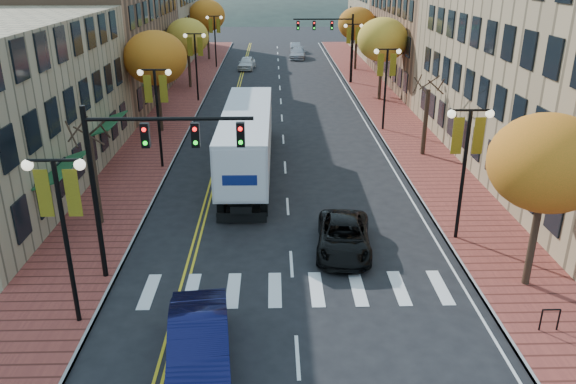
{
  "coord_description": "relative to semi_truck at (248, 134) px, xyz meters",
  "views": [
    {
      "loc": [
        -0.69,
        -16.54,
        11.59
      ],
      "look_at": [
        -0.07,
        6.56,
        2.2
      ],
      "focal_mm": 35.0,
      "sensor_mm": 36.0,
      "label": 1
    }
  ],
  "objects": [
    {
      "name": "lamp_right_a",
      "position": [
        9.68,
        -9.41,
        1.94
      ],
      "size": [
        1.96,
        0.36,
        6.05
      ],
      "color": "black",
      "rests_on": "ground"
    },
    {
      "name": "traffic_mast_near",
      "position": [
        -3.29,
        -12.41,
        2.57
      ],
      "size": [
        6.1,
        0.35,
        7.0
      ],
      "color": "black",
      "rests_on": "ground"
    },
    {
      "name": "ground",
      "position": [
        2.18,
        -15.41,
        -2.35
      ],
      "size": [
        200.0,
        200.0,
        0.0
      ],
      "primitive_type": "plane",
      "color": "black",
      "rests_on": "ground"
    },
    {
      "name": "sidewalk_left",
      "position": [
        -6.82,
        17.09,
        -2.28
      ],
      "size": [
        4.0,
        85.0,
        0.15
      ],
      "primitive_type": "cube",
      "color": "brown",
      "rests_on": "ground"
    },
    {
      "name": "lamp_left_b",
      "position": [
        -5.32,
        0.59,
        1.94
      ],
      "size": [
        1.96,
        0.36,
        6.05
      ],
      "color": "black",
      "rests_on": "ground"
    },
    {
      "name": "tree_right_d",
      "position": [
        11.18,
        34.59,
        2.94
      ],
      "size": [
        4.35,
        4.35,
        7.0
      ],
      "color": "#382619",
      "rests_on": "sidewalk_right"
    },
    {
      "name": "traffic_mast_far",
      "position": [
        7.66,
        26.59,
        2.57
      ],
      "size": [
        6.1,
        0.34,
        7.0
      ],
      "color": "black",
      "rests_on": "ground"
    },
    {
      "name": "tree_left_d",
      "position": [
        -6.82,
        42.59,
        3.25
      ],
      "size": [
        4.61,
        4.61,
        7.42
      ],
      "color": "#382619",
      "rests_on": "sidewalk_left"
    },
    {
      "name": "lamp_left_c",
      "position": [
        -5.32,
        18.59,
        1.94
      ],
      "size": [
        1.96,
        0.36,
        6.05
      ],
      "color": "black",
      "rests_on": "ground"
    },
    {
      "name": "sidewalk_right",
      "position": [
        11.18,
        17.09,
        -2.28
      ],
      "size": [
        4.0,
        85.0,
        0.15
      ],
      "primitive_type": "cube",
      "color": "brown",
      "rests_on": "ground"
    },
    {
      "name": "tree_left_b",
      "position": [
        -6.82,
        8.59,
        3.09
      ],
      "size": [
        4.48,
        4.48,
        7.21
      ],
      "color": "#382619",
      "rests_on": "sidewalk_left"
    },
    {
      "name": "lamp_right_b",
      "position": [
        9.68,
        8.59,
        1.94
      ],
      "size": [
        1.96,
        0.36,
        6.05
      ],
      "color": "black",
      "rests_on": "ground"
    },
    {
      "name": "lamp_left_a",
      "position": [
        -5.32,
        -15.41,
        1.94
      ],
      "size": [
        1.96,
        0.36,
        6.05
      ],
      "color": "black",
      "rests_on": "ground"
    },
    {
      "name": "navy_sedan",
      "position": [
        -0.84,
        -17.81,
        -1.5
      ],
      "size": [
        2.37,
        5.35,
        1.71
      ],
      "primitive_type": "imported",
      "rotation": [
        0.0,
        0.0,
        0.11
      ],
      "color": "#0D0F36",
      "rests_on": "ground"
    },
    {
      "name": "car_far_oncoming",
      "position": [
        4.71,
        49.88,
        -1.69
      ],
      "size": [
        1.41,
        4.0,
        1.32
      ],
      "primitive_type": "imported",
      "rotation": [
        0.0,
        0.0,
        3.15
      ],
      "color": "#A3A4AA",
      "rests_on": "ground"
    },
    {
      "name": "building_left_mid",
      "position": [
        -14.82,
        20.59,
        3.15
      ],
      "size": [
        12.0,
        24.0,
        11.0
      ],
      "primitive_type": "cube",
      "color": "brown",
      "rests_on": "ground"
    },
    {
      "name": "tree_right_c",
      "position": [
        11.18,
        18.59,
        3.09
      ],
      "size": [
        4.48,
        4.48,
        7.21
      ],
      "color": "#382619",
      "rests_on": "sidewalk_right"
    },
    {
      "name": "tree_right_a",
      "position": [
        11.18,
        -13.41,
        2.7
      ],
      "size": [
        4.16,
        4.16,
        6.69
      ],
      "color": "#382619",
      "rests_on": "sidewalk_right"
    },
    {
      "name": "lamp_left_d",
      "position": [
        -5.32,
        36.59,
        1.94
      ],
      "size": [
        1.96,
        0.36,
        6.05
      ],
      "color": "black",
      "rests_on": "ground"
    },
    {
      "name": "black_suv",
      "position": [
        4.48,
        -10.31,
        -1.67
      ],
      "size": [
        2.77,
        5.13,
        1.37
      ],
      "primitive_type": "imported",
      "rotation": [
        0.0,
        0.0,
        -0.1
      ],
      "color": "black",
      "rests_on": "ground"
    },
    {
      "name": "tree_left_a",
      "position": [
        -6.82,
        -7.41,
        -0.1
      ],
      "size": [
        0.28,
        0.28,
        4.2
      ],
      "color": "#382619",
      "rests_on": "sidewalk_left"
    },
    {
      "name": "car_far_white",
      "position": [
        -1.6,
        35.53,
        -1.61
      ],
      "size": [
        2.14,
        4.51,
        1.49
      ],
      "primitive_type": "imported",
      "rotation": [
        0.0,
        0.0,
        -0.09
      ],
      "color": "silver",
      "rests_on": "ground"
    },
    {
      "name": "lamp_right_c",
      "position": [
        9.68,
        26.59,
        1.94
      ],
      "size": [
        1.96,
        0.36,
        6.05
      ],
      "color": "black",
      "rests_on": "ground"
    },
    {
      "name": "tree_left_c",
      "position": [
        -6.82,
        24.59,
        2.7
      ],
      "size": [
        4.16,
        4.16,
        6.69
      ],
      "color": "#382619",
      "rests_on": "sidewalk_left"
    },
    {
      "name": "building_left_far",
      "position": [
        -14.82,
        45.59,
        2.4
      ],
      "size": [
        12.0,
        26.0,
        9.5
      ],
      "primitive_type": "cube",
      "color": "#9E8966",
      "rests_on": "ground"
    },
    {
      "name": "building_right_far",
      "position": [
        20.68,
        48.59,
        3.15
      ],
      "size": [
        15.0,
        20.0,
        11.0
      ],
      "primitive_type": "cube",
      "color": "#9E8966",
      "rests_on": "ground"
    },
    {
      "name": "car_far_silver",
      "position": [
        4.8,
        43.61,
        -1.65
      ],
      "size": [
        2.42,
        5.0,
        1.4
      ],
      "primitive_type": "imported",
      "rotation": [
        0.0,
        0.0,
        -0.1
      ],
      "color": "#A9A9B1",
      "rests_on": "ground"
    },
    {
      "name": "tree_right_b",
      "position": [
        11.18,
        2.59,
        -0.1
      ],
      "size": [
        0.28,
        0.28,
        4.2
      ],
      "color": "#382619",
      "rests_on": "sidewalk_right"
    },
    {
      "name": "building_right_mid",
      "position": [
        20.68,
        26.59,
        2.65
      ],
      "size": [
        15.0,
        24.0,
        10.0
      ],
      "primitive_type": "cube",
      "color": "brown",
      "rests_on": "ground"
    },
    {
      "name": "semi_truck",
      "position": [
        0.0,
        0.0,
        0.0
      ],
      "size": [
        2.75,
        16.12,
        4.02
      ],
      "rotation": [
        0.0,
        0.0,
        -0.01
      ],
      "color": "black",
      "rests_on": "ground"
    }
  ]
}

